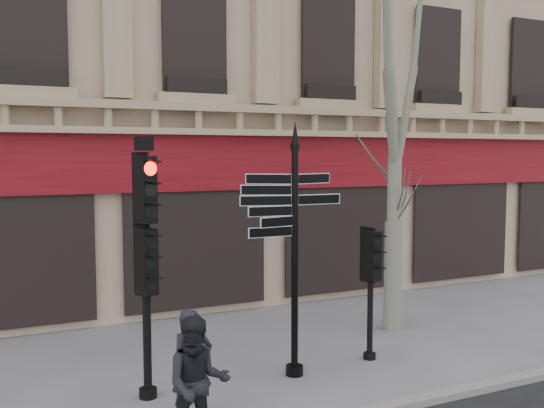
{
  "coord_description": "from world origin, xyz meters",
  "views": [
    {
      "loc": [
        -4.39,
        -8.48,
        3.8
      ],
      "look_at": [
        -0.09,
        0.6,
        2.97
      ],
      "focal_mm": 40.0,
      "sensor_mm": 36.0,
      "label": 1
    }
  ],
  "objects_px": {
    "pedestrian_b": "(198,384)",
    "traffic_signal_secondary": "(371,270)",
    "fingerpost": "(295,206)",
    "traffic_signal_main": "(145,235)",
    "plane_tree": "(397,31)",
    "pedestrian_a": "(192,367)"
  },
  "relations": [
    {
      "from": "fingerpost",
      "to": "pedestrian_b",
      "type": "xyz_separation_m",
      "value": [
        -2.34,
        -1.82,
        -2.05
      ]
    },
    {
      "from": "fingerpost",
      "to": "plane_tree",
      "type": "xyz_separation_m",
      "value": [
        3.18,
        1.51,
        3.44
      ]
    },
    {
      "from": "fingerpost",
      "to": "traffic_signal_main",
      "type": "height_order",
      "value": "fingerpost"
    },
    {
      "from": "pedestrian_a",
      "to": "fingerpost",
      "type": "bearing_deg",
      "value": 23.96
    },
    {
      "from": "fingerpost",
      "to": "pedestrian_b",
      "type": "bearing_deg",
      "value": -131.61
    },
    {
      "from": "traffic_signal_secondary",
      "to": "pedestrian_b",
      "type": "bearing_deg",
      "value": -159.54
    },
    {
      "from": "fingerpost",
      "to": "pedestrian_a",
      "type": "xyz_separation_m",
      "value": [
        -2.17,
        -1.07,
        -2.1
      ]
    },
    {
      "from": "traffic_signal_main",
      "to": "pedestrian_b",
      "type": "height_order",
      "value": "traffic_signal_main"
    },
    {
      "from": "pedestrian_b",
      "to": "fingerpost",
      "type": "bearing_deg",
      "value": 51.53
    },
    {
      "from": "traffic_signal_secondary",
      "to": "fingerpost",
      "type": "bearing_deg",
      "value": 178.93
    },
    {
      "from": "traffic_signal_main",
      "to": "plane_tree",
      "type": "height_order",
      "value": "plane_tree"
    },
    {
      "from": "fingerpost",
      "to": "pedestrian_b",
      "type": "distance_m",
      "value": 3.61
    },
    {
      "from": "traffic_signal_secondary",
      "to": "pedestrian_b",
      "type": "relative_size",
      "value": 1.38
    },
    {
      "from": "plane_tree",
      "to": "pedestrian_a",
      "type": "bearing_deg",
      "value": -154.21
    },
    {
      "from": "fingerpost",
      "to": "traffic_signal_secondary",
      "type": "relative_size",
      "value": 1.81
    },
    {
      "from": "traffic_signal_main",
      "to": "pedestrian_b",
      "type": "xyz_separation_m",
      "value": [
        0.17,
        -1.94,
        -1.69
      ]
    },
    {
      "from": "fingerpost",
      "to": "pedestrian_b",
      "type": "height_order",
      "value": "fingerpost"
    },
    {
      "from": "plane_tree",
      "to": "pedestrian_b",
      "type": "height_order",
      "value": "plane_tree"
    },
    {
      "from": "fingerpost",
      "to": "traffic_signal_secondary",
      "type": "xyz_separation_m",
      "value": [
        1.64,
        0.13,
        -1.25
      ]
    },
    {
      "from": "pedestrian_b",
      "to": "traffic_signal_secondary",
      "type": "bearing_deg",
      "value": 39.77
    },
    {
      "from": "traffic_signal_secondary",
      "to": "plane_tree",
      "type": "relative_size",
      "value": 0.27
    },
    {
      "from": "fingerpost",
      "to": "plane_tree",
      "type": "height_order",
      "value": "plane_tree"
    }
  ]
}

